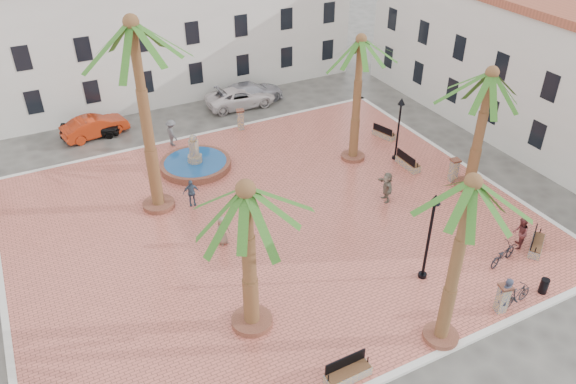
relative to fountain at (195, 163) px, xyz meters
name	(u,v)px	position (x,y,z in m)	size (l,w,h in m)	color
ground	(271,222)	(1.69, -6.96, -0.45)	(120.00, 120.00, 0.00)	#56544F
plaza	(271,221)	(1.69, -6.96, -0.37)	(26.00, 22.00, 0.15)	#CE6656
kerb_n	(200,135)	(1.69, 4.04, -0.37)	(26.30, 0.30, 0.16)	silver
kerb_s	(397,373)	(1.69, -17.96, -0.37)	(26.30, 0.30, 0.16)	silver
kerb_e	(462,164)	(14.69, -6.96, -0.37)	(0.30, 22.30, 0.16)	silver
kerb_w	(3,301)	(-11.31, -6.96, -0.37)	(0.30, 22.30, 0.16)	silver
building_north	(153,29)	(1.69, 13.03, 4.32)	(30.40, 7.40, 9.50)	silver
building_east	(535,65)	(21.68, -4.96, 4.07)	(7.40, 26.40, 9.00)	silver
fountain	(195,163)	(0.00, 0.00, 0.00)	(4.25, 4.25, 2.19)	brown
palm_nw	(134,44)	(-3.18, -3.04, 8.68)	(5.55, 5.55, 10.37)	brown
palm_sw	(247,209)	(-2.18, -13.16, 5.46)	(5.55, 5.55, 7.01)	brown
palm_s	(469,202)	(4.25, -17.36, 6.32)	(4.67, 4.67, 7.75)	brown
palm_e	(489,88)	(13.16, -9.23, 5.71)	(5.32, 5.32, 7.22)	brown
palm_ne	(360,54)	(9.06, -3.38, 6.39)	(4.74, 4.74, 7.83)	brown
bench_s	(348,374)	(-0.17, -17.34, -0.02)	(1.85, 0.59, 0.97)	gray
bench_se	(536,245)	(12.10, -15.05, -0.03)	(1.77, 1.46, 0.94)	gray
bench_e	(408,163)	(11.41, -5.83, -0.03)	(0.57, 1.83, 0.97)	gray
bench_ne	(384,134)	(12.40, -1.97, -0.06)	(0.94, 1.70, 0.86)	gray
lamppost_s	(431,223)	(5.93, -14.11, 2.76)	(0.49, 0.49, 4.52)	black
lamppost_e	(400,118)	(11.34, -4.66, 2.45)	(0.44, 0.44, 4.05)	black
bollard_se	(503,298)	(7.48, -17.34, 0.44)	(0.60, 0.60, 1.42)	gray
bollard_n	(240,119)	(4.44, 3.44, 0.45)	(0.63, 0.63, 1.44)	gray
bollard_e	(454,170)	(12.74, -8.30, 0.44)	(0.58, 0.58, 1.43)	gray
litter_bin	(544,286)	(10.00, -17.36, 0.07)	(0.38, 0.38, 0.73)	black
cyclist_a	(505,295)	(7.52, -17.36, 0.60)	(0.66, 0.43, 1.80)	#2F3347
bicycle_a	(503,254)	(9.87, -15.03, 0.19)	(0.65, 1.86, 0.98)	black
cyclist_b	(520,233)	(11.41, -14.51, 0.55)	(0.83, 0.64, 1.70)	brown
bicycle_b	(517,296)	(8.32, -17.36, 0.22)	(0.48, 1.71, 1.03)	black
pedestrian_fountain_a	(222,231)	(-1.27, -7.63, 0.48)	(0.76, 0.49, 1.55)	#7E6150
pedestrian_fountain_b	(191,193)	(-1.51, -3.72, 0.48)	(0.91, 0.38, 1.55)	#384C63
pedestrian_north	(172,133)	(-0.36, 3.34, 0.59)	(1.15, 0.66, 1.78)	#525257
pedestrian_east	(387,187)	(8.11, -8.18, 0.57)	(1.61, 0.51, 1.74)	#726858
car_black	(90,127)	(-4.77, 7.39, 0.20)	(1.53, 3.80, 1.29)	black
car_red	(95,126)	(-4.47, 7.26, 0.26)	(1.51, 4.32, 1.42)	#B12D10
car_silver	(250,92)	(7.03, 7.64, 0.29)	(2.08, 5.11, 1.48)	#BABAC3
car_white	(241,97)	(6.07, 7.22, 0.27)	(2.37, 5.14, 1.43)	white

